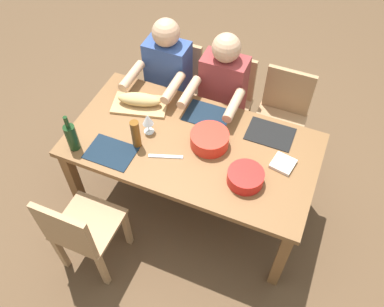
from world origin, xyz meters
TOP-DOWN VIEW (x-y plane):
  - ground_plane at (0.00, 0.00)m, footprint 8.00×8.00m
  - dining_table at (0.00, 0.00)m, footprint 1.70×0.89m
  - chair_far_right at (0.47, 0.77)m, footprint 0.40×0.40m
  - chair_near_center at (0.00, -0.77)m, footprint 0.40×0.40m
  - diner_near_center at (0.00, -0.58)m, footprint 0.41×0.53m
  - chair_near_left at (-0.47, -0.77)m, footprint 0.40×0.40m
  - chair_near_right at (0.47, -0.77)m, footprint 0.40×0.40m
  - diner_near_right at (0.47, -0.58)m, footprint 0.41×0.53m
  - serving_bowl_pasta at (-0.11, -0.04)m, footprint 0.26×0.26m
  - serving_bowl_salad at (-0.43, 0.16)m, footprint 0.23×0.23m
  - cutting_board at (0.49, -0.19)m, footprint 0.44×0.31m
  - bread_loaf at (0.49, -0.19)m, footprint 0.34×0.19m
  - wine_bottle at (0.71, 0.33)m, footprint 0.08×0.08m
  - beer_bottle at (0.34, 0.16)m, footprint 0.06×0.06m
  - wine_glass at (0.32, 0.02)m, footprint 0.08×0.08m
  - placemat_far_right at (0.47, 0.28)m, footprint 0.32×0.23m
  - placemat_near_center at (0.00, -0.28)m, footprint 0.32×0.23m
  - placemat_near_left at (-0.47, -0.28)m, footprint 0.32×0.23m
  - carving_knife at (0.12, 0.18)m, footprint 0.23×0.10m
  - napkin_stack at (-0.62, -0.06)m, footprint 0.16×0.16m

SIDE VIEW (x-z plane):
  - ground_plane at x=0.00m, z-range 0.00..0.00m
  - chair_far_right at x=0.47m, z-range 0.06..0.91m
  - chair_near_center at x=0.00m, z-range 0.06..0.91m
  - chair_near_left at x=-0.47m, z-range 0.06..0.91m
  - chair_near_right at x=0.47m, z-range 0.06..0.91m
  - dining_table at x=0.00m, z-range 0.28..1.02m
  - diner_near_center at x=0.00m, z-range 0.10..1.30m
  - diner_near_right at x=0.47m, z-range 0.10..1.30m
  - placemat_far_right at x=0.47m, z-range 0.74..0.75m
  - placemat_near_center at x=0.00m, z-range 0.74..0.75m
  - placemat_near_left at x=-0.47m, z-range 0.74..0.75m
  - carving_knife at x=0.12m, z-range 0.74..0.75m
  - cutting_board at x=0.49m, z-range 0.74..0.76m
  - napkin_stack at x=-0.62m, z-range 0.74..0.76m
  - serving_bowl_salad at x=-0.43m, z-range 0.75..0.83m
  - serving_bowl_pasta at x=-0.11m, z-range 0.75..0.85m
  - bread_loaf at x=0.49m, z-range 0.76..0.85m
  - wine_bottle at x=0.71m, z-range 0.70..0.99m
  - beer_bottle at x=0.34m, z-range 0.74..0.96m
  - wine_glass at x=0.32m, z-range 0.77..0.94m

